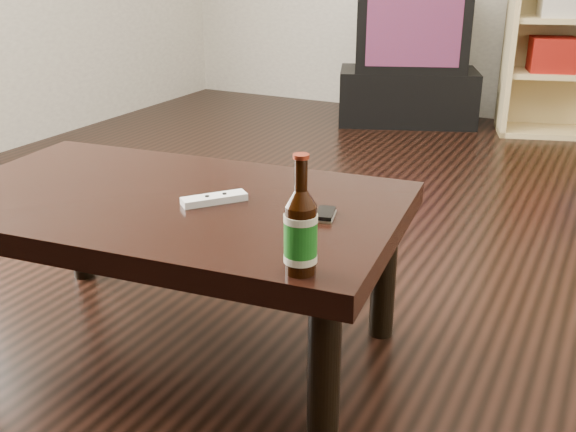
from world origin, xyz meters
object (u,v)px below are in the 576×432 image
at_px(tv_stand, 407,96).
at_px(phone, 325,214).
at_px(beer_bottle, 301,232).
at_px(bookshelf, 573,14).
at_px(coffee_table, 169,217).
at_px(tv, 411,28).
at_px(remote, 214,199).

bearing_deg(tv_stand, phone, -97.52).
relative_size(beer_bottle, phone, 2.64).
xyz_separation_m(tv_stand, bookshelf, (0.99, 0.18, 0.58)).
bearing_deg(beer_bottle, coffee_table, 154.19).
bearing_deg(phone, coffee_table, 171.95).
distance_m(tv, remote, 3.14).
bearing_deg(phone, bookshelf, 70.48).
height_order(tv, phone, tv).
bearing_deg(phone, tv_stand, 88.44).
relative_size(tv_stand, remote, 5.41).
xyz_separation_m(tv, beer_bottle, (0.81, -3.39, -0.06)).
height_order(tv, remote, tv).
xyz_separation_m(tv_stand, tv, (0.00, -0.00, 0.46)).
relative_size(tv_stand, phone, 9.27).
xyz_separation_m(tv_stand, remote, (0.41, -3.11, 0.32)).
height_order(bookshelf, coffee_table, bookshelf).
relative_size(bookshelf, beer_bottle, 5.55).
bearing_deg(tv_stand, tv, -90.00).
relative_size(bookshelf, remote, 8.54).
distance_m(tv_stand, bookshelf, 1.16).
distance_m(tv_stand, coffee_table, 3.15).
bearing_deg(tv, remote, -103.37).
height_order(bookshelf, phone, bookshelf).
bearing_deg(coffee_table, tv_stand, 94.80).
height_order(bookshelf, beer_bottle, bookshelf).
bearing_deg(tv, tv_stand, 90.00).
relative_size(coffee_table, beer_bottle, 5.22).
bearing_deg(coffee_table, tv, 94.79).
height_order(tv_stand, coffee_table, coffee_table).
height_order(tv_stand, beer_bottle, beer_bottle).
distance_m(tv_stand, beer_bottle, 3.51).
xyz_separation_m(tv_stand, beer_bottle, (0.81, -3.40, 0.40)).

